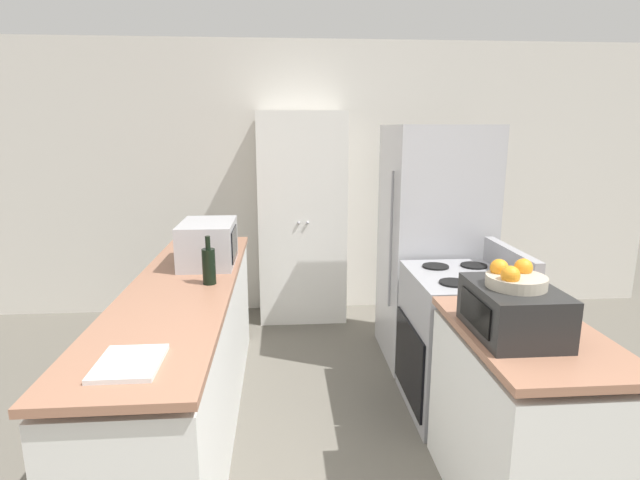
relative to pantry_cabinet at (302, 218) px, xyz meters
The scene contains 11 objects.
wall_back 0.43m from the pantry_cabinet, 75.87° to the left, with size 7.00×0.06×2.60m.
counter_left 2.03m from the pantry_cabinet, 113.33° to the right, with size 0.60×2.58×0.91m.
counter_right 2.81m from the pantry_cabinet, 70.60° to the right, with size 0.60×0.98×0.91m.
pantry_cabinet is the anchor object (origin of this frame).
stove 2.02m from the pantry_cabinet, 61.44° to the right, with size 0.66×0.74×1.07m.
refrigerator 1.34m from the pantry_cabinet, 43.40° to the right, with size 0.75×0.78×1.82m.
microwave 1.51m from the pantry_cabinet, 116.68° to the right, with size 0.35×0.50×0.28m.
wine_bottle 1.89m from the pantry_cabinet, 108.90° to the right, with size 0.08×0.08×0.28m.
toaster_oven 2.75m from the pantry_cabinet, 72.83° to the right, with size 0.34×0.46×0.22m.
fruit_bowl 2.75m from the pantry_cabinet, 72.96° to the right, with size 0.25×0.25×0.11m.
cutting_board 2.91m from the pantry_cabinet, 105.47° to the right, with size 0.24×0.29×0.02m.
Camera 1 is at (-0.25, -1.42, 1.79)m, focal length 28.00 mm.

